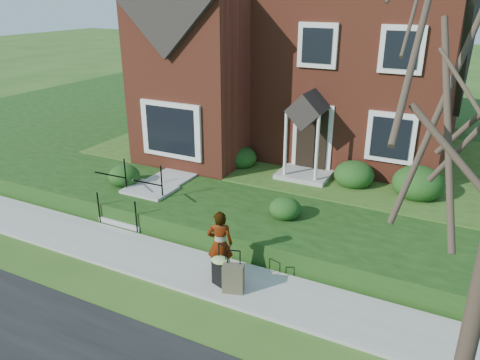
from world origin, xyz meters
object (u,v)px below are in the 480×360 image
Objects in this scene: suitcase_black at (220,270)px; suitcase_olive at (233,278)px; front_steps at (140,200)px; woman at (220,244)px.

suitcase_black is 1.00× the size of suitcase_olive.
suitcase_olive is at bearing -27.53° from front_steps.
woman is at bearing -25.65° from front_steps.
suitcase_olive is at bearing 4.11° from suitcase_black.
suitcase_black is at bearing 96.52° from woman.
woman is 1.62× the size of suitcase_black.
woman is at bearing 124.69° from suitcase_olive.
suitcase_olive is (0.37, -0.10, -0.05)m from suitcase_black.
front_steps is at bearing 135.32° from suitcase_olive.
woman is 1.63× the size of suitcase_olive.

